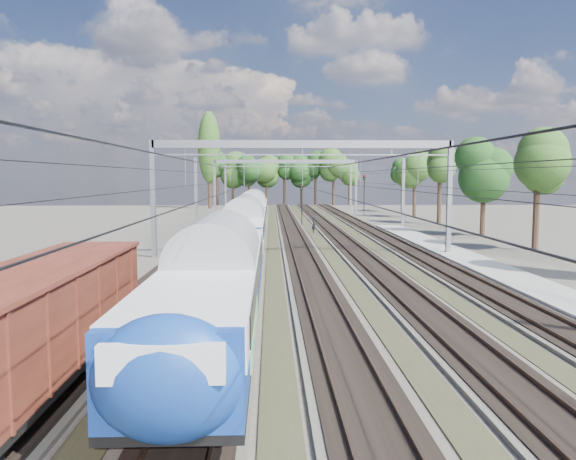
{
  "coord_description": "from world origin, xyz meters",
  "views": [
    {
      "loc": [
        -2.48,
        -13.41,
        6.19
      ],
      "look_at": [
        -1.36,
        22.41,
        2.8
      ],
      "focal_mm": 35.0,
      "sensor_mm": 36.0,
      "label": 1
    }
  ],
  "objects_px": {
    "emu_train": "(244,223)",
    "signal_far": "(364,190)",
    "signal_near": "(302,200)",
    "freight_boxcar": "(27,328)",
    "worker": "(314,225)"
  },
  "relations": [
    {
      "from": "emu_train",
      "to": "worker",
      "type": "distance_m",
      "value": 20.07
    },
    {
      "from": "worker",
      "to": "signal_far",
      "type": "height_order",
      "value": "signal_far"
    },
    {
      "from": "worker",
      "to": "signal_far",
      "type": "xyz_separation_m",
      "value": [
        10.53,
        29.68,
        3.21
      ]
    },
    {
      "from": "freight_boxcar",
      "to": "signal_near",
      "type": "bearing_deg",
      "value": 79.36
    },
    {
      "from": "signal_near",
      "to": "freight_boxcar",
      "type": "bearing_deg",
      "value": -82.88
    },
    {
      "from": "emu_train",
      "to": "worker",
      "type": "relative_size",
      "value": 36.68
    },
    {
      "from": "freight_boxcar",
      "to": "signal_near",
      "type": "height_order",
      "value": "signal_near"
    },
    {
      "from": "emu_train",
      "to": "signal_far",
      "type": "bearing_deg",
      "value": 70.31
    },
    {
      "from": "emu_train",
      "to": "signal_far",
      "type": "height_order",
      "value": "signal_far"
    },
    {
      "from": "signal_near",
      "to": "signal_far",
      "type": "xyz_separation_m",
      "value": [
        11.35,
        20.59,
        0.81
      ]
    },
    {
      "from": "worker",
      "to": "signal_far",
      "type": "bearing_deg",
      "value": -25.43
    },
    {
      "from": "signal_far",
      "to": "signal_near",
      "type": "bearing_deg",
      "value": -96.93
    },
    {
      "from": "freight_boxcar",
      "to": "signal_far",
      "type": "bearing_deg",
      "value": 74.05
    },
    {
      "from": "emu_train",
      "to": "signal_near",
      "type": "xyz_separation_m",
      "value": [
        5.99,
        27.88,
        0.6
      ]
    },
    {
      "from": "emu_train",
      "to": "signal_far",
      "type": "xyz_separation_m",
      "value": [
        17.34,
        48.47,
        1.41
      ]
    }
  ]
}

